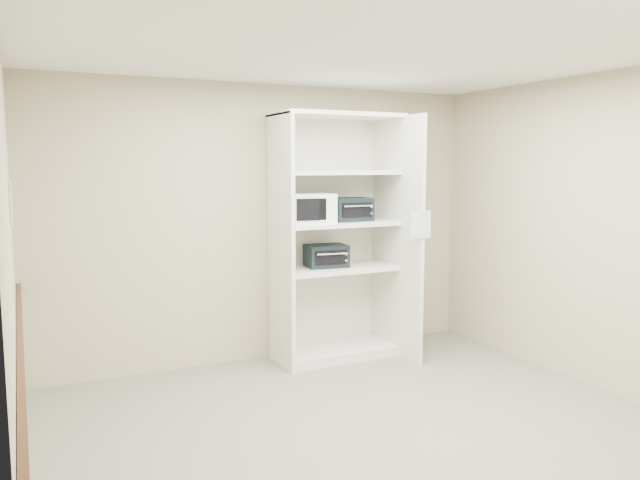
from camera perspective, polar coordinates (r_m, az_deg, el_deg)
name	(u,v)px	position (r m, az deg, el deg)	size (l,w,h in m)	color
floor	(368,432)	(4.74, 4.38, -17.09)	(4.50, 4.00, 0.01)	slate
ceiling	(371,49)	(4.40, 4.72, 17.00)	(4.50, 4.00, 0.01)	white
wall_back	(267,223)	(6.17, -4.91, 1.52)	(4.50, 0.02, 2.70)	tan
wall_front	(615,305)	(2.86, 25.39, -5.41)	(4.50, 0.02, 2.70)	tan
wall_left	(11,272)	(3.78, -26.39, -2.60)	(0.02, 4.00, 2.70)	tan
wall_right	(596,232)	(5.84, 23.96, 0.64)	(0.02, 4.00, 2.70)	tan
shelving_unit	(340,245)	(6.20, 1.86, -0.48)	(1.24, 0.92, 2.42)	silver
microwave	(307,208)	(5.98, -1.16, 2.93)	(0.47, 0.36, 0.28)	white
toaster_oven_upper	(350,209)	(6.21, 2.72, 2.82)	(0.40, 0.30, 0.23)	black
toaster_oven_lower	(326,256)	(6.18, 0.56, -1.45)	(0.39, 0.30, 0.22)	black
paper_sign	(421,225)	(5.91, 9.23, 1.40)	(0.20, 0.01, 0.26)	white
chair_rail	(20,351)	(3.87, -25.70, -9.17)	(0.04, 3.98, 0.08)	#341E0E
wall_poster	(11,204)	(4.78, -26.38, 3.00)	(0.01, 0.22, 0.31)	white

